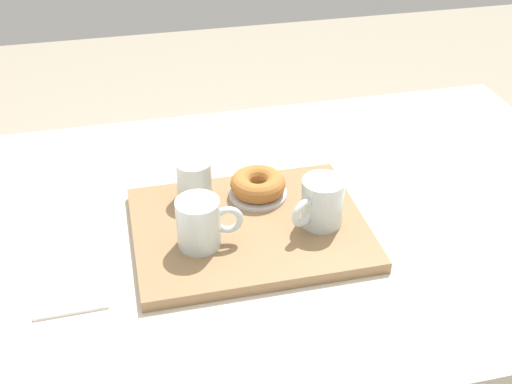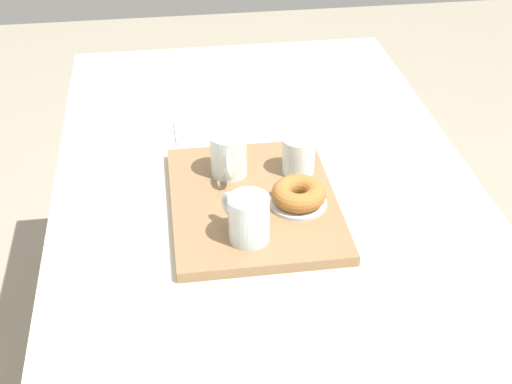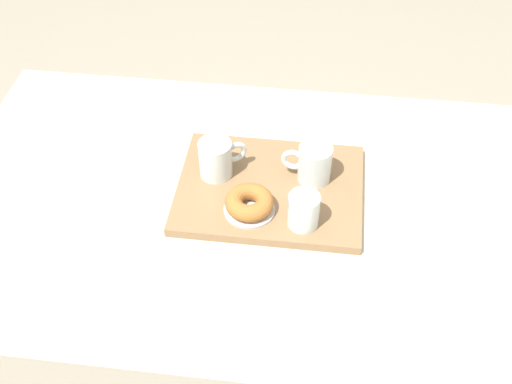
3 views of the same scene
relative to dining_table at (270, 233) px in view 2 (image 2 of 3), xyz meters
name	(u,v)px [view 2 (image 2 of 3)]	position (x,y,z in m)	size (l,w,h in m)	color
dining_table	(270,233)	(0.00, 0.00, 0.00)	(1.53, 0.87, 0.74)	beige
serving_tray	(253,202)	(-0.03, 0.04, 0.11)	(0.41, 0.32, 0.02)	olive
tea_mug_left	(229,156)	(0.06, 0.08, 0.16)	(0.11, 0.07, 0.09)	silver
tea_mug_right	(248,219)	(-0.16, 0.07, 0.16)	(0.10, 0.08, 0.09)	silver
water_glass_near	(298,157)	(0.05, -0.06, 0.15)	(0.07, 0.07, 0.08)	silver
donut_plate_left	(298,203)	(-0.07, -0.04, 0.12)	(0.11, 0.11, 0.01)	silver
sugar_donut_left	(299,193)	(-0.07, -0.04, 0.14)	(0.10, 0.10, 0.04)	#A3662D
paper_napkin	(202,130)	(0.28, 0.12, 0.10)	(0.11, 0.12, 0.01)	white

